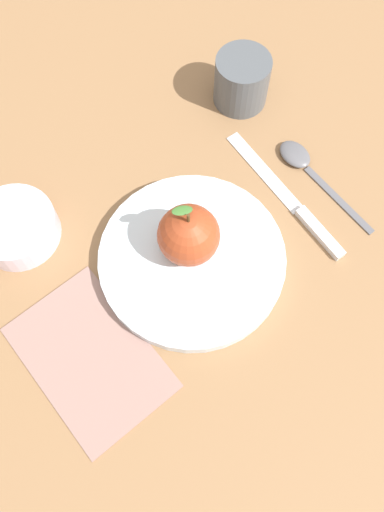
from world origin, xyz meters
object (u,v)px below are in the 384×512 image
object	(u,v)px
dinner_plate	(192,259)
linen_napkin	(90,357)
side_bowl	(15,226)
cup	(242,79)
spoon	(304,164)
knife	(294,204)
apple	(189,235)

from	to	relation	value
dinner_plate	linen_napkin	xyz separation A→B (m)	(-0.01, 0.17, -0.01)
side_bowl	cup	world-z (taller)	cup
dinner_plate	spoon	size ratio (longest dim) A/B	1.33
cup	knife	world-z (taller)	cup
side_bowl	knife	size ratio (longest dim) A/B	0.46
side_bowl	spoon	distance (m)	0.38
side_bowl	cup	size ratio (longest dim) A/B	1.39
dinner_plate	linen_napkin	distance (m)	0.17
cup	knife	size ratio (longest dim) A/B	0.33
knife	spoon	distance (m)	0.06
cup	spoon	world-z (taller)	cup
cup	spoon	xyz separation A→B (m)	(-0.14, 0.01, -0.03)
knife	apple	bearing A→B (deg)	75.06
cup	dinner_plate	bearing A→B (deg)	123.32
knife	spoon	world-z (taller)	spoon
side_bowl	spoon	xyz separation A→B (m)	(-0.17, -0.34, -0.02)
linen_napkin	knife	bearing A→B (deg)	-93.26
apple	knife	xyz separation A→B (m)	(-0.04, -0.15, -0.05)
dinner_plate	side_bowl	xyz separation A→B (m)	(0.17, 0.14, 0.01)
side_bowl	knife	distance (m)	0.35
spoon	apple	bearing A→B (deg)	88.26
knife	spoon	bearing A→B (deg)	-58.24
dinner_plate	spoon	world-z (taller)	dinner_plate
cup	apple	bearing A→B (deg)	121.82
knife	linen_napkin	size ratio (longest dim) A/B	1.20
apple	knife	world-z (taller)	apple
spoon	linen_napkin	world-z (taller)	spoon
spoon	linen_napkin	distance (m)	0.37
cup	spoon	distance (m)	0.14
cup	spoon	bearing A→B (deg)	174.27
dinner_plate	cup	distance (m)	0.26
knife	dinner_plate	bearing A→B (deg)	79.35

